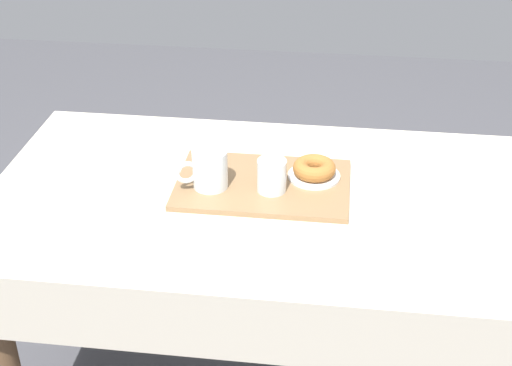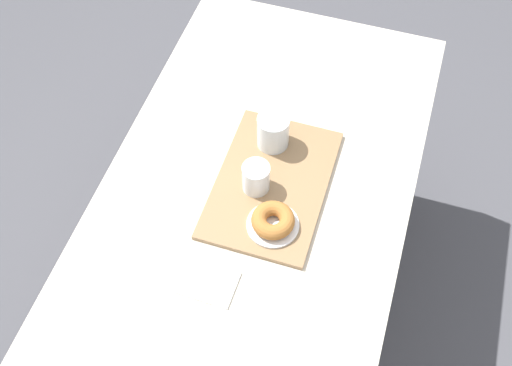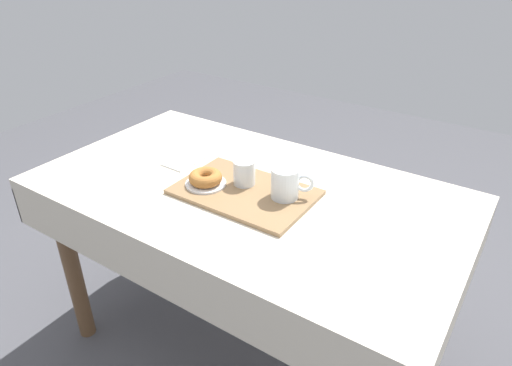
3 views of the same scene
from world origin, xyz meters
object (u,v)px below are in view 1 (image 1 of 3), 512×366
at_px(tea_mug_left, 209,171).
at_px(paper_napkin, 391,208).
at_px(dining_table, 269,228).
at_px(serving_tray, 263,184).
at_px(donut_plate_left, 314,176).
at_px(sugar_donut_left, 314,168).
at_px(water_glass_near, 272,177).

distance_m(tea_mug_left, paper_napkin, 0.45).
xyz_separation_m(dining_table, paper_napkin, (-0.30, 0.03, 0.10)).
bearing_deg(paper_napkin, serving_tray, -11.44).
relative_size(donut_plate_left, sugar_donut_left, 1.22).
xyz_separation_m(serving_tray, sugar_donut_left, (-0.13, -0.04, 0.03)).
bearing_deg(water_glass_near, donut_plate_left, -142.66).
bearing_deg(water_glass_near, serving_tray, -54.28).
bearing_deg(tea_mug_left, sugar_donut_left, -162.41).
distance_m(dining_table, donut_plate_left, 0.18).
height_order(donut_plate_left, sugar_donut_left, sugar_donut_left).
xyz_separation_m(water_glass_near, sugar_donut_left, (-0.10, -0.08, -0.01)).
xyz_separation_m(donut_plate_left, sugar_donut_left, (0.00, 0.00, 0.02)).
height_order(dining_table, serving_tray, serving_tray).
xyz_separation_m(water_glass_near, donut_plate_left, (-0.10, -0.08, -0.03)).
distance_m(serving_tray, donut_plate_left, 0.13).
height_order(water_glass_near, paper_napkin, water_glass_near).
bearing_deg(dining_table, tea_mug_left, 1.84).
distance_m(water_glass_near, paper_napkin, 0.30).
height_order(serving_tray, water_glass_near, water_glass_near).
xyz_separation_m(serving_tray, tea_mug_left, (0.13, 0.04, 0.05)).
xyz_separation_m(dining_table, serving_tray, (0.02, -0.04, 0.11)).
distance_m(water_glass_near, donut_plate_left, 0.13).
bearing_deg(tea_mug_left, dining_table, -178.16).
bearing_deg(water_glass_near, paper_napkin, 174.44).
height_order(water_glass_near, donut_plate_left, water_glass_near).
bearing_deg(paper_napkin, water_glass_near, -5.56).
relative_size(dining_table, donut_plate_left, 10.58).
bearing_deg(tea_mug_left, serving_tray, -162.72).
bearing_deg(sugar_donut_left, serving_tray, 17.91).
height_order(dining_table, donut_plate_left, donut_plate_left).
distance_m(dining_table, water_glass_near, 0.15).
relative_size(serving_tray, donut_plate_left, 3.26).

